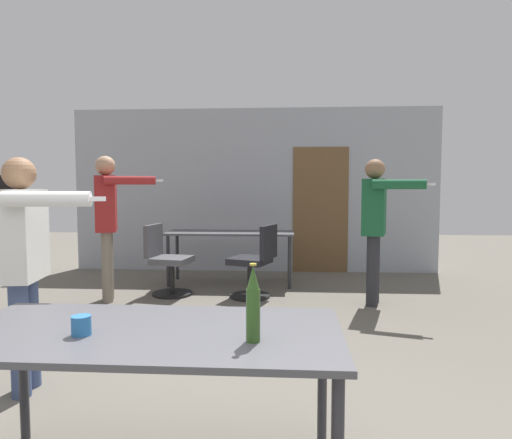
# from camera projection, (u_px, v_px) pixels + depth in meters

# --- Properties ---
(back_wall) EXTENTS (6.03, 0.12, 2.69)m
(back_wall) POSITION_uv_depth(u_px,v_px,m) (255.00, 191.00, 7.57)
(back_wall) COLOR #A3A8B2
(back_wall) RESTS_ON ground_plane
(conference_table_near) EXTENTS (1.77, 0.84, 0.76)m
(conference_table_near) POSITION_uv_depth(u_px,v_px,m) (149.00, 344.00, 2.10)
(conference_table_near) COLOR #4C4C51
(conference_table_near) RESTS_ON ground_plane
(conference_table_far) EXTENTS (1.82, 0.66, 0.76)m
(conference_table_far) POSITION_uv_depth(u_px,v_px,m) (231.00, 237.00, 6.58)
(conference_table_far) COLOR #4C4C51
(conference_table_far) RESTS_ON ground_plane
(person_near_casual) EXTENTS (0.90, 0.59, 1.78)m
(person_near_casual) POSITION_uv_depth(u_px,v_px,m) (108.00, 213.00, 5.58)
(person_near_casual) COLOR slate
(person_near_casual) RESTS_ON ground_plane
(person_left_plaid) EXTENTS (0.79, 0.59, 1.61)m
(person_left_plaid) POSITION_uv_depth(u_px,v_px,m) (24.00, 252.00, 3.09)
(person_left_plaid) COLOR #3D4C75
(person_left_plaid) RESTS_ON ground_plane
(person_far_watching) EXTENTS (0.75, 0.80, 1.73)m
(person_far_watching) POSITION_uv_depth(u_px,v_px,m) (375.00, 218.00, 5.41)
(person_far_watching) COLOR #28282D
(person_far_watching) RESTS_ON ground_plane
(office_chair_far_right) EXTENTS (0.59, 0.53, 0.92)m
(office_chair_far_right) POSITION_uv_depth(u_px,v_px,m) (167.00, 262.00, 5.94)
(office_chair_far_right) COLOR black
(office_chair_far_right) RESTS_ON ground_plane
(office_chair_side_rolled) EXTENTS (0.64, 0.60, 0.93)m
(office_chair_side_rolled) POSITION_uv_depth(u_px,v_px,m) (255.00, 264.00, 5.76)
(office_chair_side_rolled) COLOR black
(office_chair_side_rolled) RESTS_ON ground_plane
(beer_bottle) EXTENTS (0.06, 0.06, 0.33)m
(beer_bottle) POSITION_uv_depth(u_px,v_px,m) (253.00, 305.00, 1.92)
(beer_bottle) COLOR #2D511E
(beer_bottle) RESTS_ON conference_table_near
(drink_cup) EXTENTS (0.09, 0.09, 0.09)m
(drink_cup) POSITION_uv_depth(u_px,v_px,m) (81.00, 325.00, 2.01)
(drink_cup) COLOR #2866A3
(drink_cup) RESTS_ON conference_table_near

